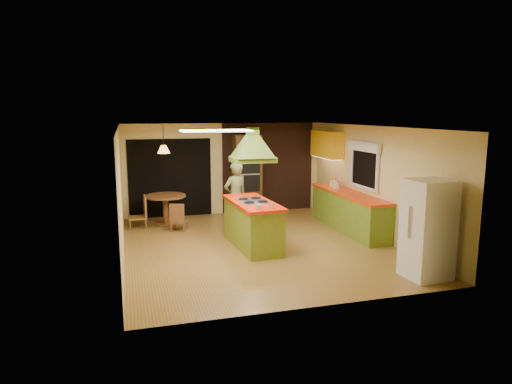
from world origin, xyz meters
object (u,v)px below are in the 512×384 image
object	(u,v)px
man	(236,197)
dining_table	(166,204)
canister_large	(336,184)
refrigerator	(428,229)
kitchen_island	(253,224)
wall_oven	(247,175)

from	to	relation	value
man	dining_table	xyz separation A→B (m)	(-1.54, 1.11, -0.30)
dining_table	canister_large	bearing A→B (deg)	-14.93
refrigerator	canister_large	distance (m)	3.89
man	refrigerator	size ratio (longest dim) A/B	0.98
dining_table	kitchen_island	bearing A→B (deg)	-56.87
dining_table	canister_large	xyz separation A→B (m)	(4.12, -1.10, 0.49)
man	canister_large	xyz separation A→B (m)	(2.58, 0.01, 0.19)
kitchen_island	refrigerator	size ratio (longest dim) A/B	1.18
kitchen_island	man	bearing A→B (deg)	89.02
kitchen_island	canister_large	distance (m)	2.91
kitchen_island	wall_oven	bearing A→B (deg)	74.23
man	refrigerator	world-z (taller)	refrigerator
kitchen_island	canister_large	size ratio (longest dim) A/B	9.66
wall_oven	canister_large	bearing A→B (deg)	-42.32
refrigerator	wall_oven	bearing A→B (deg)	104.31
wall_oven	refrigerator	bearing A→B (deg)	-72.88
wall_oven	canister_large	world-z (taller)	wall_oven
kitchen_island	refrigerator	xyz separation A→B (m)	(2.37, -2.55, 0.35)
man	wall_oven	size ratio (longest dim) A/B	0.76
wall_oven	kitchen_island	bearing A→B (deg)	-102.37
kitchen_island	refrigerator	bearing A→B (deg)	-50.19
wall_oven	dining_table	xyz separation A→B (m)	(-2.27, -0.60, -0.57)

